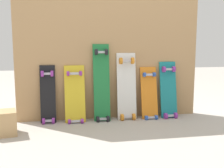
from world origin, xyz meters
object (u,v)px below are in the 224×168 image
Objects in this scene: skateboard_green at (102,86)px; wooden_crate at (4,123)px; skateboard_orange at (149,96)px; skateboard_teal at (169,92)px; skateboard_white at (127,89)px; skateboard_black at (48,97)px; skateboard_yellow at (75,97)px.

wooden_crate is (-0.97, -0.33, -0.27)m from skateboard_green.
skateboard_orange is 0.93× the size of skateboard_teal.
skateboard_white reaches higher than skateboard_teal.
skateboard_green is 1.38× the size of skateboard_orange.
skateboard_black is at bearing 179.06° from skateboard_teal.
skateboard_teal is (1.35, -0.02, 0.01)m from skateboard_black.
skateboard_teal is 1.78m from wooden_crate.
skateboard_yellow is 0.77m from wooden_crate.
wooden_crate is at bearing -138.87° from skateboard_black.
skateboard_white reaches higher than skateboard_black.
wooden_crate is (-0.39, -0.34, -0.16)m from skateboard_black.
skateboard_white is 3.55× the size of wooden_crate.
skateboard_orange is at bearing 11.96° from wooden_crate.
skateboard_teal is (0.49, -0.01, -0.05)m from skateboard_white.
skateboard_black reaches higher than wooden_crate.
skateboard_green is 1.13× the size of skateboard_white.
skateboard_green is at bearing 1.46° from skateboard_yellow.
skateboard_white is 1.32m from wooden_crate.
skateboard_green is at bearing 179.35° from skateboard_teal.
skateboard_orange reaches higher than wooden_crate.
skateboard_teal is (1.07, -0.00, 0.02)m from skateboard_yellow.
wooden_crate is at bearing -168.04° from skateboard_orange.
skateboard_yellow is 1.07m from skateboard_teal.
skateboard_white is 1.23× the size of skateboard_orange.
skateboard_orange is 1.55m from wooden_crate.
skateboard_yellow is 0.58m from skateboard_white.
skateboard_white is (0.28, 0.01, -0.05)m from skateboard_green.
skateboard_yellow is at bearing 179.87° from skateboard_orange.
skateboard_black is 0.97× the size of skateboard_teal.
skateboard_orange is at bearing -1.17° from skateboard_black.
skateboard_black is 0.85× the size of skateboard_white.
skateboard_black is 0.28m from skateboard_yellow.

